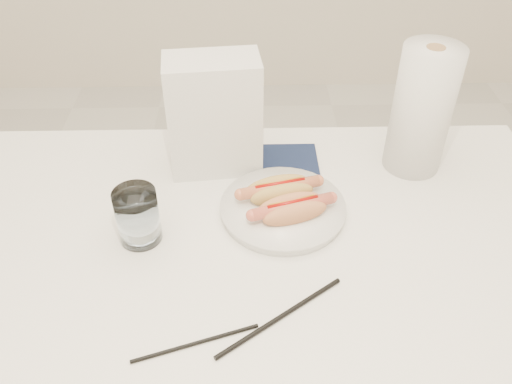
{
  "coord_description": "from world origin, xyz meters",
  "views": [
    {
      "loc": [
        -0.0,
        -0.64,
        1.42
      ],
      "look_at": [
        0.02,
        0.09,
        0.82
      ],
      "focal_mm": 37.67,
      "sensor_mm": 36.0,
      "label": 1
    }
  ],
  "objects_px": {
    "table": "(249,279)",
    "plate": "(283,210)",
    "hotdog_left": "(280,190)",
    "hotdog_right": "(292,209)",
    "paper_towel_roll": "(422,110)",
    "napkin_box": "(214,116)",
    "water_glass": "(138,216)"
  },
  "relations": [
    {
      "from": "plate",
      "to": "table",
      "type": "bearing_deg",
      "value": -121.5
    },
    {
      "from": "table",
      "to": "water_glass",
      "type": "xyz_separation_m",
      "value": [
        -0.19,
        0.05,
        0.11
      ]
    },
    {
      "from": "plate",
      "to": "napkin_box",
      "type": "xyz_separation_m",
      "value": [
        -0.13,
        0.16,
        0.11
      ]
    },
    {
      "from": "plate",
      "to": "hotdog_right",
      "type": "distance_m",
      "value": 0.04
    },
    {
      "from": "table",
      "to": "hotdog_left",
      "type": "relative_size",
      "value": 7.93
    },
    {
      "from": "plate",
      "to": "hotdog_left",
      "type": "height_order",
      "value": "hotdog_left"
    },
    {
      "from": "table",
      "to": "paper_towel_roll",
      "type": "bearing_deg",
      "value": 36.99
    },
    {
      "from": "hotdog_right",
      "to": "table",
      "type": "bearing_deg",
      "value": -153.19
    },
    {
      "from": "paper_towel_roll",
      "to": "plate",
      "type": "bearing_deg",
      "value": -151.43
    },
    {
      "from": "hotdog_left",
      "to": "paper_towel_roll",
      "type": "height_order",
      "value": "paper_towel_roll"
    },
    {
      "from": "plate",
      "to": "hotdog_left",
      "type": "distance_m",
      "value": 0.04
    },
    {
      "from": "table",
      "to": "hotdog_right",
      "type": "height_order",
      "value": "hotdog_right"
    },
    {
      "from": "table",
      "to": "napkin_box",
      "type": "height_order",
      "value": "napkin_box"
    },
    {
      "from": "table",
      "to": "paper_towel_roll",
      "type": "xyz_separation_m",
      "value": [
        0.34,
        0.26,
        0.19
      ]
    },
    {
      "from": "hotdog_right",
      "to": "paper_towel_roll",
      "type": "bearing_deg",
      "value": 17.42
    },
    {
      "from": "plate",
      "to": "hotdog_left",
      "type": "relative_size",
      "value": 1.47
    },
    {
      "from": "hotdog_left",
      "to": "hotdog_right",
      "type": "xyz_separation_m",
      "value": [
        0.02,
        -0.05,
        -0.0
      ]
    },
    {
      "from": "water_glass",
      "to": "napkin_box",
      "type": "distance_m",
      "value": 0.26
    },
    {
      "from": "hotdog_left",
      "to": "napkin_box",
      "type": "distance_m",
      "value": 0.2
    },
    {
      "from": "table",
      "to": "paper_towel_roll",
      "type": "relative_size",
      "value": 4.65
    },
    {
      "from": "water_glass",
      "to": "paper_towel_roll",
      "type": "bearing_deg",
      "value": 21.39
    },
    {
      "from": "hotdog_left",
      "to": "water_glass",
      "type": "height_order",
      "value": "water_glass"
    },
    {
      "from": "hotdog_right",
      "to": "napkin_box",
      "type": "bearing_deg",
      "value": 110.21
    },
    {
      "from": "hotdog_left",
      "to": "paper_towel_roll",
      "type": "relative_size",
      "value": 0.59
    },
    {
      "from": "table",
      "to": "plate",
      "type": "height_order",
      "value": "plate"
    },
    {
      "from": "table",
      "to": "napkin_box",
      "type": "distance_m",
      "value": 0.32
    },
    {
      "from": "hotdog_right",
      "to": "napkin_box",
      "type": "relative_size",
      "value": 0.63
    },
    {
      "from": "table",
      "to": "plate",
      "type": "relative_size",
      "value": 5.38
    },
    {
      "from": "plate",
      "to": "hotdog_right",
      "type": "bearing_deg",
      "value": -64.51
    },
    {
      "from": "hotdog_left",
      "to": "water_glass",
      "type": "distance_m",
      "value": 0.26
    },
    {
      "from": "napkin_box",
      "to": "paper_towel_roll",
      "type": "distance_m",
      "value": 0.4
    },
    {
      "from": "water_glass",
      "to": "plate",
      "type": "bearing_deg",
      "value": 12.73
    }
  ]
}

